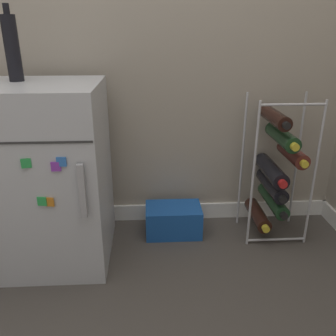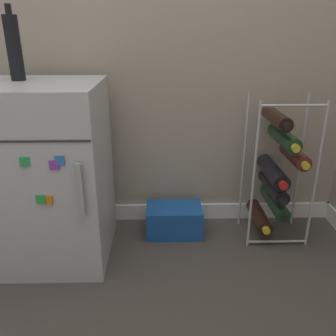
{
  "view_description": "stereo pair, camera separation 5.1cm",
  "coord_description": "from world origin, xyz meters",
  "px_view_note": "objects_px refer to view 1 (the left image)",
  "views": [
    {
      "loc": [
        0.03,
        -1.1,
        1.02
      ],
      "look_at": [
        0.12,
        0.46,
        0.41
      ],
      "focal_mm": 38.0,
      "sensor_mm": 36.0,
      "label": 1
    },
    {
      "loc": [
        0.08,
        -1.1,
        1.02
      ],
      "look_at": [
        0.12,
        0.46,
        0.41
      ],
      "focal_mm": 38.0,
      "sensor_mm": 36.0,
      "label": 2
    }
  ],
  "objects_px": {
    "mini_fridge": "(47,176)",
    "wine_rack": "(275,170)",
    "soda_box": "(173,220)",
    "fridge_top_bottle": "(12,48)"
  },
  "relations": [
    {
      "from": "mini_fridge",
      "to": "soda_box",
      "type": "relative_size",
      "value": 2.81
    },
    {
      "from": "mini_fridge",
      "to": "wine_rack",
      "type": "bearing_deg",
      "value": 6.5
    },
    {
      "from": "mini_fridge",
      "to": "wine_rack",
      "type": "height_order",
      "value": "mini_fridge"
    },
    {
      "from": "wine_rack",
      "to": "mini_fridge",
      "type": "bearing_deg",
      "value": -173.5
    },
    {
      "from": "mini_fridge",
      "to": "fridge_top_bottle",
      "type": "xyz_separation_m",
      "value": [
        -0.09,
        0.06,
        0.54
      ]
    },
    {
      "from": "wine_rack",
      "to": "soda_box",
      "type": "distance_m",
      "value": 0.58
    },
    {
      "from": "fridge_top_bottle",
      "to": "wine_rack",
      "type": "bearing_deg",
      "value": 2.88
    },
    {
      "from": "wine_rack",
      "to": "fridge_top_bottle",
      "type": "xyz_separation_m",
      "value": [
        -1.17,
        -0.06,
        0.59
      ]
    },
    {
      "from": "mini_fridge",
      "to": "wine_rack",
      "type": "xyz_separation_m",
      "value": [
        1.08,
        0.12,
        -0.05
      ]
    },
    {
      "from": "mini_fridge",
      "to": "soda_box",
      "type": "height_order",
      "value": "mini_fridge"
    }
  ]
}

